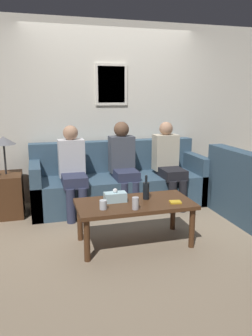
{
  "coord_description": "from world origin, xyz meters",
  "views": [
    {
      "loc": [
        -1.12,
        -3.9,
        1.57
      ],
      "look_at": [
        -0.08,
        -0.17,
        0.69
      ],
      "focal_mm": 35.0,
      "sensor_mm": 36.0,
      "label": 1
    }
  ],
  "objects_px": {
    "couch_main": "(119,183)",
    "person_right": "(169,161)",
    "person_left": "(73,167)",
    "person_middle": "(124,162)",
    "coffee_table": "(135,208)",
    "wine_bottle": "(146,190)",
    "drinking_glass": "(103,205)"
  },
  "relations": [
    {
      "from": "couch_main",
      "to": "person_right",
      "type": "xyz_separation_m",
      "value": [
        0.68,
        -0.21,
        0.32
      ]
    },
    {
      "from": "couch_main",
      "to": "person_left",
      "type": "relative_size",
      "value": 2.09
    },
    {
      "from": "person_left",
      "to": "person_middle",
      "type": "bearing_deg",
      "value": 5.97
    },
    {
      "from": "coffee_table",
      "to": "person_middle",
      "type": "relative_size",
      "value": 1.02
    },
    {
      "from": "couch_main",
      "to": "wine_bottle",
      "type": "bearing_deg",
      "value": -90.59
    },
    {
      "from": "couch_main",
      "to": "person_right",
      "type": "relative_size",
      "value": 2.07
    },
    {
      "from": "couch_main",
      "to": "drinking_glass",
      "type": "bearing_deg",
      "value": -110.04
    },
    {
      "from": "coffee_table",
      "to": "person_middle",
      "type": "distance_m",
      "value": 1.2
    },
    {
      "from": "coffee_table",
      "to": "person_right",
      "type": "xyz_separation_m",
      "value": [
        0.84,
        1.1,
        0.23
      ]
    },
    {
      "from": "coffee_table",
      "to": "person_right",
      "type": "relative_size",
      "value": 1.03
    },
    {
      "from": "couch_main",
      "to": "person_middle",
      "type": "height_order",
      "value": "person_middle"
    },
    {
      "from": "wine_bottle",
      "to": "person_middle",
      "type": "xyz_separation_m",
      "value": [
        0.05,
        1.09,
        0.09
      ]
    },
    {
      "from": "drinking_glass",
      "to": "person_left",
      "type": "relative_size",
      "value": 0.08
    },
    {
      "from": "wine_bottle",
      "to": "person_right",
      "type": "distance_m",
      "value": 1.24
    },
    {
      "from": "person_middle",
      "to": "person_right",
      "type": "distance_m",
      "value": 0.65
    },
    {
      "from": "coffee_table",
      "to": "wine_bottle",
      "type": "distance_m",
      "value": 0.23
    },
    {
      "from": "person_left",
      "to": "person_middle",
      "type": "relative_size",
      "value": 0.98
    },
    {
      "from": "drinking_glass",
      "to": "person_middle",
      "type": "distance_m",
      "value": 1.41
    },
    {
      "from": "couch_main",
      "to": "coffee_table",
      "type": "height_order",
      "value": "couch_main"
    },
    {
      "from": "coffee_table",
      "to": "wine_bottle",
      "type": "relative_size",
      "value": 4.64
    },
    {
      "from": "drinking_glass",
      "to": "person_left",
      "type": "distance_m",
      "value": 1.23
    },
    {
      "from": "couch_main",
      "to": "person_middle",
      "type": "xyz_separation_m",
      "value": [
        0.03,
        -0.14,
        0.34
      ]
    },
    {
      "from": "coffee_table",
      "to": "person_right",
      "type": "height_order",
      "value": "person_right"
    },
    {
      "from": "person_right",
      "to": "coffee_table",
      "type": "bearing_deg",
      "value": -127.38
    },
    {
      "from": "wine_bottle",
      "to": "drinking_glass",
      "type": "bearing_deg",
      "value": -159.49
    },
    {
      "from": "couch_main",
      "to": "wine_bottle",
      "type": "xyz_separation_m",
      "value": [
        -0.01,
        -1.24,
        0.25
      ]
    },
    {
      "from": "couch_main",
      "to": "coffee_table",
      "type": "bearing_deg",
      "value": -97.0
    },
    {
      "from": "couch_main",
      "to": "drinking_glass",
      "type": "height_order",
      "value": "couch_main"
    },
    {
      "from": "drinking_glass",
      "to": "couch_main",
      "type": "bearing_deg",
      "value": 69.96
    },
    {
      "from": "wine_bottle",
      "to": "person_middle",
      "type": "bearing_deg",
      "value": 87.53
    },
    {
      "from": "couch_main",
      "to": "coffee_table",
      "type": "distance_m",
      "value": 1.32
    },
    {
      "from": "person_middle",
      "to": "couch_main",
      "type": "bearing_deg",
      "value": 103.54
    }
  ]
}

